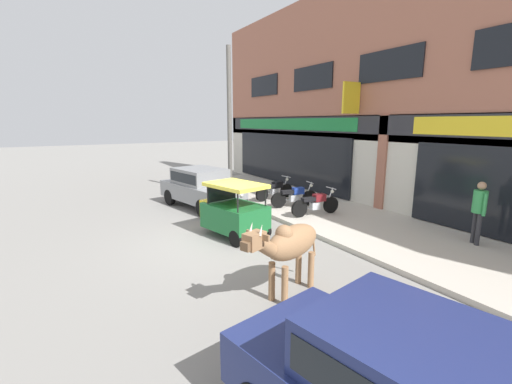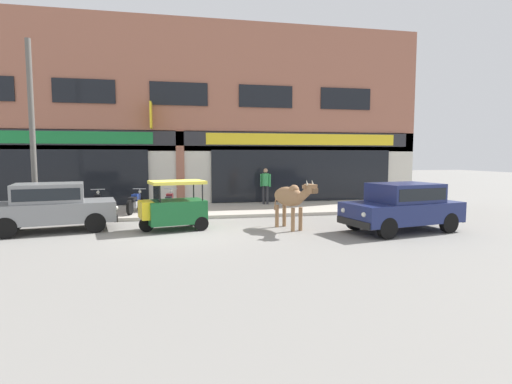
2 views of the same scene
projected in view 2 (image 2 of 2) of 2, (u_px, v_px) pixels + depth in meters
The scene contains 12 objects.
ground_plane at pixel (184, 231), 12.11m from camera, with size 90.00×90.00×0.00m, color gray.
sidewalk at pixel (182, 211), 16.10m from camera, with size 19.00×3.80×0.13m, color #B7AFA3.
shop_building at pixel (179, 119), 17.86m from camera, with size 23.00×1.40×8.32m.
cow at pixel (290, 197), 12.34m from camera, with size 1.03×2.06×1.61m.
car_0 at pixel (52, 205), 12.03m from camera, with size 3.81×2.26×1.46m.
car_2 at pixel (403, 205), 12.02m from camera, with size 3.81×2.25×1.46m.
auto_rickshaw at pixel (173, 209), 12.30m from camera, with size 2.13×1.52×1.52m.
motorcycle_0 at pixel (97, 203), 14.94m from camera, with size 0.52×1.81×0.88m.
motorcycle_1 at pixel (135, 202), 15.18m from camera, with size 0.64×1.79×0.88m.
motorcycle_2 at pixel (169, 202), 15.34m from camera, with size 0.52×1.81×0.88m.
pedestrian at pixel (266, 182), 17.75m from camera, with size 0.43×0.32×1.60m.
utility_pole at pixel (32, 131), 13.30m from camera, with size 0.18×0.18×5.99m, color #595651.
Camera 2 is at (-0.22, -12.15, 2.29)m, focal length 28.00 mm.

